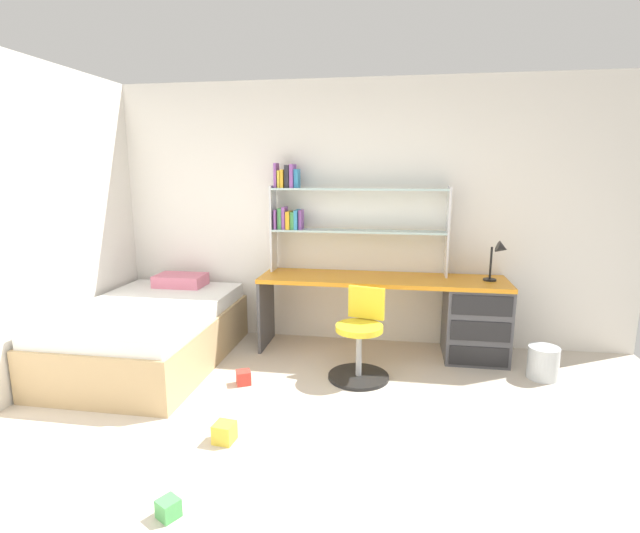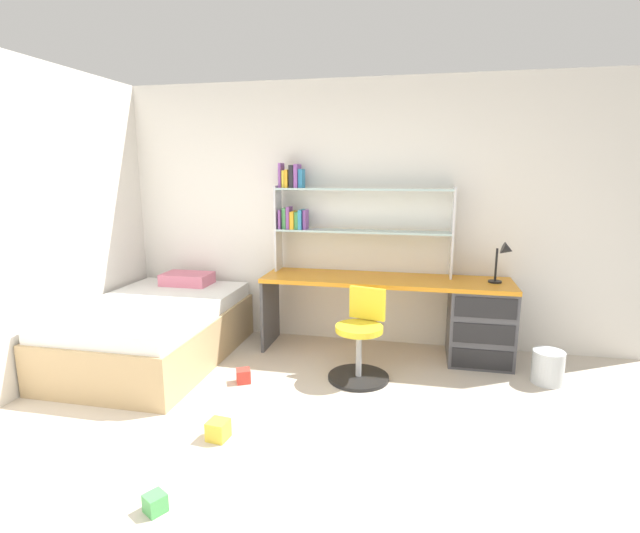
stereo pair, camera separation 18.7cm
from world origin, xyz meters
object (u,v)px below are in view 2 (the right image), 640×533
at_px(toy_block_red_2, 243,376).
at_px(desk, 453,315).
at_px(desk_lamp, 505,256).
at_px(toy_block_green_1, 155,503).
at_px(waste_bin, 548,367).
at_px(toy_block_yellow_0, 218,430).
at_px(swivel_chair, 360,345).
at_px(bed_platform, 155,330).
at_px(bookshelf_hutch, 336,210).

bearing_deg(toy_block_red_2, desk, 27.92).
height_order(desk_lamp, toy_block_green_1, desk_lamp).
xyz_separation_m(desk, waste_bin, (0.76, -0.39, -0.28)).
relative_size(desk, toy_block_yellow_0, 18.09).
distance_m(desk, desk_lamp, 0.71).
bearing_deg(waste_bin, toy_block_yellow_0, -149.58).
bearing_deg(desk, waste_bin, -27.38).
height_order(waste_bin, toy_block_yellow_0, waste_bin).
relative_size(swivel_chair, toy_block_yellow_0, 5.92).
bearing_deg(desk, toy_block_green_1, -123.23).
xyz_separation_m(toy_block_yellow_0, toy_block_red_2, (-0.15, 0.85, -0.01)).
bearing_deg(desk, swivel_chair, -141.85).
distance_m(toy_block_yellow_0, toy_block_green_1, 0.71).
relative_size(swivel_chair, waste_bin, 2.74).
distance_m(bed_platform, waste_bin, 3.49).
distance_m(bookshelf_hutch, swivel_chair, 1.38).
bearing_deg(swivel_chair, toy_block_red_2, -162.49).
bearing_deg(toy_block_green_1, toy_block_red_2, 94.21).
height_order(desk_lamp, toy_block_red_2, desk_lamp).
xyz_separation_m(desk, bed_platform, (-2.72, -0.62, -0.14)).
bearing_deg(desk, desk_lamp, -0.37).
distance_m(swivel_chair, toy_block_green_1, 2.05).
distance_m(bookshelf_hutch, toy_block_yellow_0, 2.38).
xyz_separation_m(bed_platform, toy_block_green_1, (1.10, -1.86, -0.24)).
bearing_deg(toy_block_yellow_0, bookshelf_hutch, 77.52).
distance_m(bookshelf_hutch, toy_block_green_1, 3.00).
bearing_deg(bookshelf_hutch, swivel_chair, -65.58).
relative_size(swivel_chair, bed_platform, 0.41).
height_order(toy_block_yellow_0, toy_block_red_2, toy_block_yellow_0).
xyz_separation_m(desk_lamp, toy_block_yellow_0, (-2.00, -1.77, -0.94)).
height_order(toy_block_green_1, toy_block_red_2, toy_block_red_2).
bearing_deg(desk_lamp, swivel_chair, -152.73).
height_order(desk_lamp, waste_bin, desk_lamp).
xyz_separation_m(bookshelf_hutch, toy_block_red_2, (-0.58, -1.10, -1.31)).
height_order(desk, desk_lamp, desk_lamp).
xyz_separation_m(toy_block_green_1, toy_block_red_2, (-0.11, 1.56, 0.01)).
bearing_deg(bed_platform, desk, 12.82).
xyz_separation_m(bed_platform, waste_bin, (3.48, 0.23, -0.15)).
bearing_deg(toy_block_red_2, bed_platform, 162.95).
xyz_separation_m(desk_lamp, toy_block_green_1, (-2.04, -2.48, -0.95)).
bearing_deg(desk_lamp, bookshelf_hutch, 173.42).
relative_size(toy_block_green_1, toy_block_red_2, 0.88).
height_order(desk, bookshelf_hutch, bookshelf_hutch).
relative_size(waste_bin, toy_block_yellow_0, 2.16).
height_order(desk, swivel_chair, swivel_chair).
distance_m(desk_lamp, swivel_chair, 1.53).
bearing_deg(desk_lamp, toy_block_yellow_0, -138.54).
distance_m(bookshelf_hutch, desk_lamp, 1.62).
bearing_deg(swivel_chair, bed_platform, 179.89).
bearing_deg(desk, bookshelf_hutch, 171.25).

